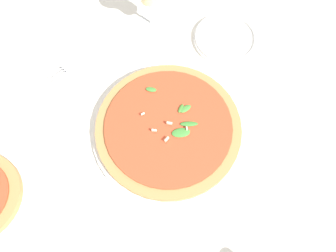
% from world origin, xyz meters
% --- Properties ---
extents(ground_plane, '(6.00, 6.00, 0.00)m').
position_xyz_m(ground_plane, '(0.00, 0.00, 0.00)').
color(ground_plane, silver).
extents(pizza_arugula_main, '(0.36, 0.36, 0.05)m').
position_xyz_m(pizza_arugula_main, '(0.04, -0.00, 0.02)').
color(pizza_arugula_main, white).
rests_on(pizza_arugula_main, ground_plane).
extents(napkin, '(0.12, 0.08, 0.01)m').
position_xyz_m(napkin, '(0.05, -0.31, 0.00)').
color(napkin, white).
rests_on(napkin, ground_plane).
extents(fork, '(0.23, 0.03, 0.00)m').
position_xyz_m(fork, '(0.06, -0.31, 0.01)').
color(fork, silver).
rests_on(fork, ground_plane).
extents(side_plate_white, '(0.17, 0.17, 0.02)m').
position_xyz_m(side_plate_white, '(-0.25, -0.11, 0.01)').
color(side_plate_white, white).
rests_on(side_plate_white, ground_plane).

